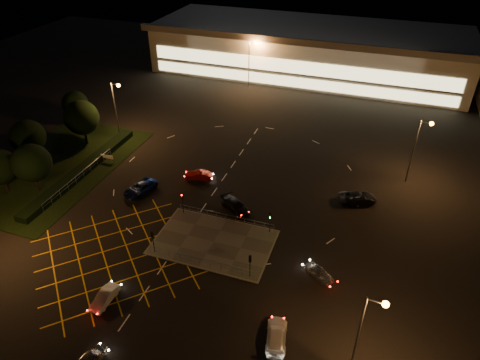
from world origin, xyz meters
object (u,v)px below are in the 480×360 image
(signal_sw, at_px, (153,238))
(car_circ_red, at_px, (199,175))
(car_right_silver, at_px, (320,273))
(car_approach_white, at_px, (277,335))
(signal_se, at_px, (250,262))
(car_far_dkgrey, at_px, (235,206))
(signal_nw, at_px, (182,199))
(car_queue_white, at_px, (105,297))
(car_east_grey, at_px, (358,197))
(signal_ne, at_px, (270,218))
(car_left_blue, at_px, (140,188))

(signal_sw, distance_m, car_circ_red, 16.48)
(car_right_silver, relative_size, car_circ_red, 0.89)
(car_right_silver, height_order, car_approach_white, car_approach_white)
(signal_se, distance_m, car_far_dkgrey, 12.47)
(car_right_silver, bearing_deg, signal_sw, 130.81)
(signal_nw, distance_m, car_queue_white, 16.44)
(signal_nw, relative_size, car_east_grey, 0.61)
(car_approach_white, bearing_deg, car_far_dkgrey, -70.69)
(signal_ne, distance_m, car_left_blue, 20.16)
(car_approach_white, bearing_deg, car_right_silver, -115.60)
(car_circ_red, bearing_deg, car_approach_white, 26.04)
(signal_ne, height_order, car_east_grey, signal_ne)
(signal_nw, xyz_separation_m, car_far_dkgrey, (6.34, 3.01, -1.65))
(car_circ_red, distance_m, car_approach_white, 29.61)
(car_far_dkgrey, xyz_separation_m, car_circ_red, (-7.76, 5.33, -0.06))
(signal_se, bearing_deg, car_approach_white, 125.62)
(signal_se, xyz_separation_m, car_far_dkgrey, (-5.66, 10.99, -1.65))
(signal_sw, relative_size, car_queue_white, 0.82)
(car_left_blue, height_order, car_circ_red, car_left_blue)
(signal_ne, relative_size, car_queue_white, 0.82)
(car_queue_white, distance_m, car_circ_red, 24.63)
(car_right_silver, relative_size, car_approach_white, 0.76)
(signal_ne, xyz_separation_m, car_right_silver, (7.35, -5.43, -1.75))
(car_queue_white, distance_m, car_right_silver, 23.33)
(signal_se, distance_m, car_east_grey, 20.88)
(signal_sw, bearing_deg, car_right_silver, -172.46)
(car_right_silver, distance_m, car_east_grey, 16.03)
(car_approach_white, bearing_deg, car_east_grey, -112.01)
(signal_se, relative_size, car_left_blue, 0.60)
(signal_se, distance_m, car_left_blue, 22.56)
(signal_ne, distance_m, car_right_silver, 9.30)
(car_east_grey, bearing_deg, car_far_dkgrey, 93.37)
(signal_nw, relative_size, car_circ_red, 0.78)
(signal_sw, height_order, car_east_grey, signal_sw)
(signal_se, height_order, signal_ne, same)
(car_right_silver, xyz_separation_m, car_circ_red, (-20.77, 13.77, 0.05))
(car_circ_red, bearing_deg, car_left_blue, -60.13)
(car_circ_red, distance_m, car_east_grey, 23.23)
(car_far_dkgrey, height_order, car_circ_red, car_far_dkgrey)
(signal_se, height_order, car_far_dkgrey, signal_se)
(car_left_blue, xyz_separation_m, car_circ_red, (6.53, 5.91, -0.07))
(signal_nw, bearing_deg, signal_se, -33.65)
(signal_nw, distance_m, car_left_blue, 8.47)
(car_right_silver, bearing_deg, car_approach_white, -160.99)
(car_left_blue, xyz_separation_m, car_east_grey, (29.66, 7.99, -0.01))
(signal_sw, bearing_deg, signal_nw, -90.00)
(signal_ne, bearing_deg, car_east_grey, 47.01)
(signal_ne, bearing_deg, car_circ_red, 148.14)
(signal_se, xyz_separation_m, car_left_blue, (-19.94, 10.42, -1.64))
(car_right_silver, bearing_deg, car_east_grey, 24.78)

